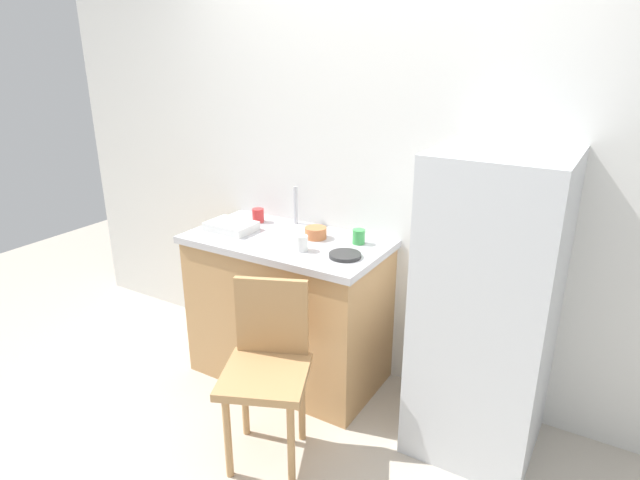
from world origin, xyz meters
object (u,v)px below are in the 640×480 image
object	(u,v)px
refrigerator	(487,308)
terracotta_bowl	(316,233)
dish_tray	(231,226)
hotplate	(345,255)
chair	(267,364)
cup_red	(258,215)
cup_white	(302,243)
cup_green	(359,237)

from	to	relation	value
refrigerator	terracotta_bowl	size ratio (longest dim) A/B	12.19
dish_tray	hotplate	bearing A→B (deg)	-2.18
refrigerator	dish_tray	world-z (taller)	refrigerator
chair	terracotta_bowl	distance (m)	0.83
hotplate	cup_red	size ratio (longest dim) A/B	2.00
cup_white	cup_red	size ratio (longest dim) A/B	0.98
dish_tray	cup_green	size ratio (longest dim) A/B	3.44
chair	cup_white	bearing A→B (deg)	79.75
dish_tray	cup_red	distance (m)	0.22
hotplate	cup_green	size ratio (longest dim) A/B	2.09
terracotta_bowl	hotplate	size ratio (longest dim) A/B	0.73
cup_white	cup_red	distance (m)	0.57
refrigerator	chair	size ratio (longest dim) A/B	1.70
hotplate	cup_white	xyz separation A→B (m)	(-0.25, -0.04, 0.03)
refrigerator	cup_green	world-z (taller)	refrigerator
terracotta_bowl	cup_red	distance (m)	0.47
cup_green	dish_tray	bearing A→B (deg)	-166.10
chair	dish_tray	bearing A→B (deg)	116.43
refrigerator	cup_red	xyz separation A→B (m)	(-1.48, 0.16, 0.18)
chair	dish_tray	world-z (taller)	dish_tray
dish_tray	terracotta_bowl	world-z (taller)	terracotta_bowl
chair	cup_green	bearing A→B (deg)	58.93
cup_white	terracotta_bowl	bearing A→B (deg)	100.24
refrigerator	cup_green	xyz separation A→B (m)	(-0.76, 0.13, 0.18)
hotplate	cup_green	world-z (taller)	cup_green
refrigerator	cup_white	size ratio (longest dim) A/B	18.16
cup_red	cup_green	bearing A→B (deg)	-1.99
terracotta_bowl	cup_green	xyz separation A→B (m)	(0.25, 0.05, 0.01)
terracotta_bowl	cup_white	world-z (taller)	cup_white
cup_red	cup_white	bearing A→B (deg)	-28.93
terracotta_bowl	cup_white	distance (m)	0.21
chair	terracotta_bowl	xyz separation A→B (m)	(-0.15, 0.70, 0.43)
cup_white	cup_green	bearing A→B (deg)	49.60
terracotta_bowl	chair	bearing A→B (deg)	-77.79
terracotta_bowl	hotplate	xyz separation A→B (m)	(0.28, -0.17, -0.02)
chair	cup_white	xyz separation A→B (m)	(-0.11, 0.49, 0.44)
hotplate	cup_white	distance (m)	0.25
chair	hotplate	distance (m)	0.68
refrigerator	cup_white	world-z (taller)	refrigerator
cup_white	chair	bearing A→B (deg)	-76.96
cup_green	terracotta_bowl	bearing A→B (deg)	-169.67
chair	cup_red	size ratio (longest dim) A/B	10.47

